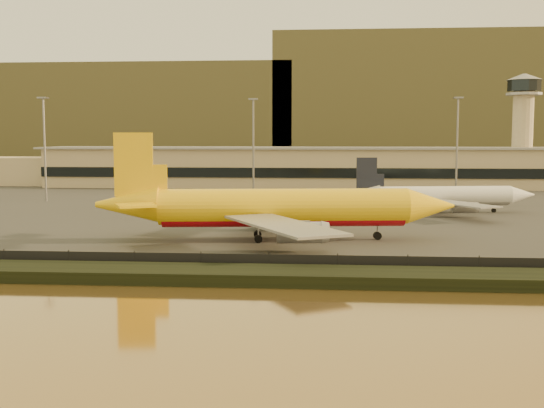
{
  "coord_description": "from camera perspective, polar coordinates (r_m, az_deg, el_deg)",
  "views": [
    {
      "loc": [
        8.79,
        -90.99,
        16.03
      ],
      "look_at": [
        0.31,
        12.0,
        5.81
      ],
      "focal_mm": 45.0,
      "sensor_mm": 36.0,
      "label": 1
    }
  ],
  "objects": [
    {
      "name": "gse_vehicle_yellow",
      "position": [
        118.17,
        2.04,
        -1.59
      ],
      "size": [
        4.3,
        2.06,
        1.91
      ],
      "primitive_type": "cube",
      "rotation": [
        0.0,
        0.0,
        0.04
      ],
      "color": "yellow",
      "rests_on": "tarmac"
    },
    {
      "name": "distant_hills",
      "position": [
        432.27,
        0.79,
        7.69
      ],
      "size": [
        470.0,
        160.0,
        70.0
      ],
      "color": "brown",
      "rests_on": "ground"
    },
    {
      "name": "apron_light_masts",
      "position": [
        166.1,
        6.88,
        5.5
      ],
      "size": [
        152.2,
        12.2,
        25.4
      ],
      "color": "slate",
      "rests_on": "tarmac"
    },
    {
      "name": "terminal_building",
      "position": [
        218.01,
        -1.44,
        3.08
      ],
      "size": [
        202.0,
        25.0,
        12.6
      ],
      "color": "tan",
      "rests_on": "tarmac"
    },
    {
      "name": "gse_vehicle_white",
      "position": [
        122.35,
        -4.88,
        -1.43
      ],
      "size": [
        3.68,
        1.89,
        1.6
      ],
      "primitive_type": "cube",
      "rotation": [
        0.0,
        0.0,
        -0.08
      ],
      "color": "white",
      "rests_on": "tarmac"
    },
    {
      "name": "tarmac",
      "position": [
        186.87,
        1.99,
        0.76
      ],
      "size": [
        320.0,
        220.0,
        0.2
      ],
      "primitive_type": "cube",
      "color": "#2D2D2D",
      "rests_on": "ground"
    },
    {
      "name": "white_narrowbody_jet",
      "position": [
        146.15,
        13.98,
        0.63
      ],
      "size": [
        40.24,
        38.85,
        11.58
      ],
      "rotation": [
        0.0,
        0.0,
        0.16
      ],
      "color": "white",
      "rests_on": "tarmac"
    },
    {
      "name": "perimeter_fence",
      "position": [
        79.85,
        -1.7,
        -4.98
      ],
      "size": [
        300.0,
        0.05,
        2.2
      ],
      "primitive_type": "cube",
      "color": "black",
      "rests_on": "tarmac"
    },
    {
      "name": "embankment",
      "position": [
        76.07,
        -2.04,
        -5.98
      ],
      "size": [
        320.0,
        7.0,
        1.4
      ],
      "primitive_type": "cube",
      "color": "black",
      "rests_on": "ground"
    },
    {
      "name": "dhl_cargo_jet",
      "position": [
        104.04,
        0.44,
        -0.37
      ],
      "size": [
        55.11,
        53.57,
        16.46
      ],
      "rotation": [
        0.0,
        0.0,
        0.13
      ],
      "color": "yellow",
      "rests_on": "tarmac"
    },
    {
      "name": "control_tower",
      "position": [
        230.34,
        20.26,
        6.7
      ],
      "size": [
        11.2,
        11.2,
        35.5
      ],
      "color": "tan",
      "rests_on": "tarmac"
    },
    {
      "name": "ground",
      "position": [
        92.81,
        -0.8,
        -4.3
      ],
      "size": [
        900.0,
        900.0,
        0.0
      ],
      "primitive_type": "plane",
      "color": "black",
      "rests_on": "ground"
    }
  ]
}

